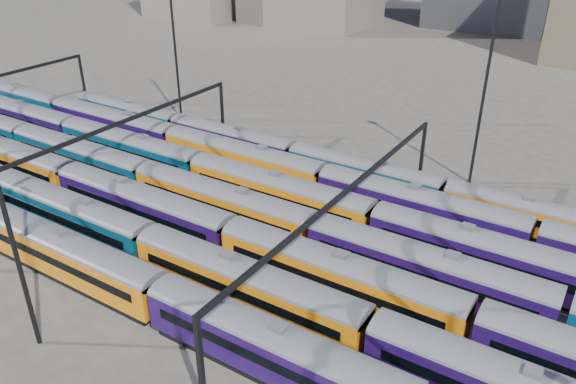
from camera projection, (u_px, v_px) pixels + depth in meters
The scene contains 12 objects.
ground at pixel (256, 235), 57.79m from camera, with size 500.00×500.00×0.00m, color #45403A.
rake_0 at pixel (160, 294), 44.59m from camera, with size 130.71×3.19×5.37m.
rake_1 at pixel (370, 331), 40.68m from camera, with size 132.97×3.24×5.47m.
rake_2 at pixel (338, 273), 46.91m from camera, with size 158.57×3.31×5.59m.
rake_3 at pixel (222, 200), 58.50m from camera, with size 110.24×3.23×5.45m.
rake_4 at pixel (374, 218), 55.06m from camera, with size 134.61×3.28×5.54m.
rake_5 at pixel (419, 205), 57.46m from camera, with size 157.59×3.29×5.55m.
rake_6 at pixel (445, 192), 60.89m from camera, with size 116.52×2.84×4.78m.
gantry_1 at pixel (112, 135), 64.20m from camera, with size 0.35×40.35×8.03m.
gantry_2 at pixel (345, 202), 49.90m from camera, with size 0.35×40.35×8.03m.
mast_1 at pixel (173, 29), 82.13m from camera, with size 1.40×0.50×25.60m.
mast_3 at pixel (488, 70), 62.17m from camera, with size 1.40×0.50×25.60m.
Camera 1 is at (29.29, -39.74, 30.55)m, focal length 35.00 mm.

